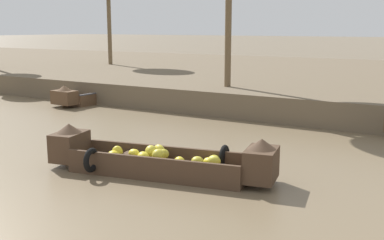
# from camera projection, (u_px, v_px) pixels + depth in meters

# --- Properties ---
(ground_plane) EXTENTS (300.00, 300.00, 0.00)m
(ground_plane) POSITION_uv_depth(u_px,v_px,m) (199.00, 132.00, 14.18)
(ground_plane) COLOR #726047
(riverbank_strip) EXTENTS (160.00, 20.00, 0.87)m
(riverbank_strip) POSITION_uv_depth(u_px,v_px,m) (318.00, 79.00, 24.38)
(riverbank_strip) COLOR brown
(riverbank_strip) RESTS_ON ground
(banana_boat) EXTENTS (5.02, 2.19, 0.95)m
(banana_boat) POSITION_uv_depth(u_px,v_px,m) (159.00, 159.00, 10.00)
(banana_boat) COLOR #473323
(banana_boat) RESTS_ON ground
(cargo_boat_upstream) EXTENTS (1.42, 4.96, 0.85)m
(cargo_boat_upstream) POSITION_uv_depth(u_px,v_px,m) (104.00, 94.00, 20.20)
(cargo_boat_upstream) COLOR brown
(cargo_boat_upstream) RESTS_ON ground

